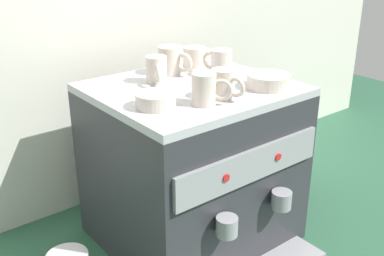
{
  "coord_description": "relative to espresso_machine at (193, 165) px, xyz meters",
  "views": [
    {
      "loc": [
        -0.78,
        -0.99,
        0.89
      ],
      "look_at": [
        0.0,
        0.0,
        0.36
      ],
      "focal_mm": 44.03,
      "sensor_mm": 36.0,
      "label": 1
    }
  ],
  "objects": [
    {
      "name": "ground_plane",
      "position": [
        0.0,
        0.0,
        -0.24
      ],
      "size": [
        4.0,
        4.0,
        0.0
      ],
      "primitive_type": "plane",
      "color": "#28563D"
    },
    {
      "name": "tiled_backsplash_wall",
      "position": [
        0.0,
        0.4,
        0.3
      ],
      "size": [
        2.8,
        0.03,
        1.08
      ],
      "primitive_type": "cube",
      "color": "silver",
      "rests_on": "ground_plane"
    },
    {
      "name": "espresso_machine",
      "position": [
        0.0,
        0.0,
        0.0
      ],
      "size": [
        0.53,
        0.59,
        0.49
      ],
      "color": "#2D2D33",
      "rests_on": "ground_plane"
    },
    {
      "name": "ceramic_cup_0",
      "position": [
        0.13,
        0.03,
        0.29
      ],
      "size": [
        0.06,
        0.1,
        0.08
      ],
      "color": "beige",
      "rests_on": "espresso_machine"
    },
    {
      "name": "ceramic_cup_1",
      "position": [
        0.14,
        0.16,
        0.28
      ],
      "size": [
        0.1,
        0.07,
        0.06
      ],
      "color": "beige",
      "rests_on": "espresso_machine"
    },
    {
      "name": "ceramic_cup_2",
      "position": [
        0.03,
        0.14,
        0.29
      ],
      "size": [
        0.07,
        0.12,
        0.08
      ],
      "color": "beige",
      "rests_on": "espresso_machine"
    },
    {
      "name": "ceramic_cup_3",
      "position": [
        -0.0,
        -0.13,
        0.29
      ],
      "size": [
        0.06,
        0.1,
        0.08
      ],
      "color": "beige",
      "rests_on": "espresso_machine"
    },
    {
      "name": "ceramic_cup_4",
      "position": [
        -0.06,
        0.09,
        0.29
      ],
      "size": [
        0.07,
        0.09,
        0.08
      ],
      "color": "beige",
      "rests_on": "espresso_machine"
    },
    {
      "name": "ceramic_cup_5",
      "position": [
        -0.07,
        -0.14,
        0.29
      ],
      "size": [
        0.08,
        0.09,
        0.08
      ],
      "color": "beige",
      "rests_on": "espresso_machine"
    },
    {
      "name": "ceramic_bowl_0",
      "position": [
        -0.18,
        -0.08,
        0.26
      ],
      "size": [
        0.1,
        0.1,
        0.04
      ],
      "color": "beige",
      "rests_on": "espresso_machine"
    },
    {
      "name": "ceramic_bowl_1",
      "position": [
        0.16,
        -0.14,
        0.27
      ],
      "size": [
        0.12,
        0.12,
        0.04
      ],
      "color": "beige",
      "rests_on": "espresso_machine"
    },
    {
      "name": "coffee_grinder",
      "position": [
        0.46,
        0.05,
        -0.05
      ],
      "size": [
        0.17,
        0.17,
        0.41
      ],
      "color": "#333338",
      "rests_on": "ground_plane"
    }
  ]
}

